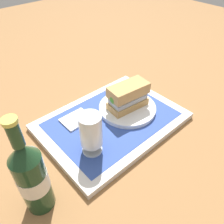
# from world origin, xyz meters

# --- Properties ---
(ground_plane) EXTENTS (3.00, 3.00, 0.00)m
(ground_plane) POSITION_xyz_m (0.00, 0.00, 0.00)
(ground_plane) COLOR olive
(tray) EXTENTS (0.44, 0.32, 0.02)m
(tray) POSITION_xyz_m (0.00, 0.00, 0.01)
(tray) COLOR silver
(tray) RESTS_ON ground_plane
(placemat) EXTENTS (0.38, 0.27, 0.00)m
(placemat) POSITION_xyz_m (0.00, 0.00, 0.02)
(placemat) COLOR #2D4793
(placemat) RESTS_ON tray
(plate) EXTENTS (0.19, 0.19, 0.01)m
(plate) POSITION_xyz_m (-0.07, 0.00, 0.03)
(plate) COLOR white
(plate) RESTS_ON placemat
(sandwich) EXTENTS (0.14, 0.08, 0.08)m
(sandwich) POSITION_xyz_m (-0.07, -0.00, 0.08)
(sandwich) COLOR tan
(sandwich) RESTS_ON plate
(beer_glass) EXTENTS (0.06, 0.06, 0.12)m
(beer_glass) POSITION_xyz_m (0.13, 0.06, 0.09)
(beer_glass) COLOR silver
(beer_glass) RESTS_ON placemat
(napkin_folded) EXTENTS (0.09, 0.07, 0.01)m
(napkin_folded) POSITION_xyz_m (0.09, -0.07, 0.02)
(napkin_folded) COLOR white
(napkin_folded) RESTS_ON placemat
(beer_bottle) EXTENTS (0.07, 0.07, 0.27)m
(beer_bottle) POSITION_xyz_m (0.31, 0.09, 0.10)
(beer_bottle) COLOR #19381E
(beer_bottle) RESTS_ON ground_plane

